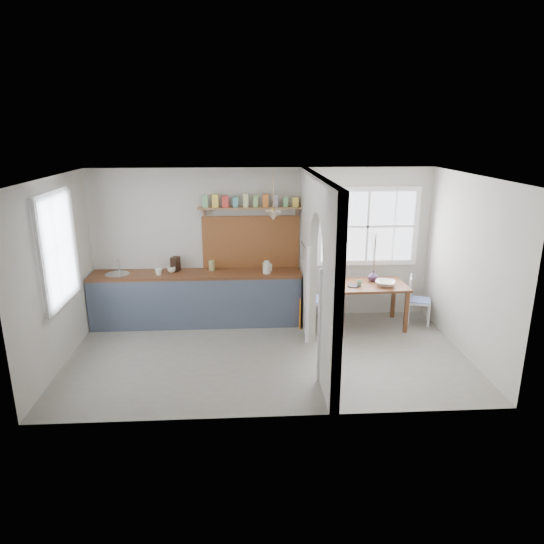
{
  "coord_description": "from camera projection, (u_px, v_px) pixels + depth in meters",
  "views": [
    {
      "loc": [
        -0.32,
        -6.51,
        3.21
      ],
      "look_at": [
        0.1,
        0.56,
        1.11
      ],
      "focal_mm": 32.0,
      "sensor_mm": 36.0,
      "label": 1
    }
  ],
  "objects": [
    {
      "name": "chair_right",
      "position": [
        419.0,
        300.0,
        8.25
      ],
      "size": [
        0.47,
        0.47,
        0.81
      ],
      "primitive_type": null,
      "rotation": [
        0.0,
        0.0,
        1.23
      ],
      "color": "white",
      "rests_on": "floor"
    },
    {
      "name": "jar",
      "position": [
        212.0,
        265.0,
        8.21
      ],
      "size": [
        0.12,
        0.12,
        0.17
      ],
      "primitive_type": "cylinder",
      "rotation": [
        0.0,
        0.0,
        -0.09
      ],
      "color": "#948B51",
      "rests_on": "counter"
    },
    {
      "name": "shelf",
      "position": [
        251.0,
        204.0,
        8.0
      ],
      "size": [
        1.75,
        0.2,
        0.21
      ],
      "color": "brown",
      "rests_on": "walls"
    },
    {
      "name": "walls",
      "position": [
        268.0,
        271.0,
        6.79
      ],
      "size": [
        5.81,
        3.21,
        2.6
      ],
      "color": "beige",
      "rests_on": "floor"
    },
    {
      "name": "backsplash",
      "position": [
        251.0,
        242.0,
        8.27
      ],
      "size": [
        1.65,
        0.03,
        0.9
      ],
      "primitive_type": "cube",
      "color": "brown",
      "rests_on": "walls"
    },
    {
      "name": "ceiling",
      "position": [
        267.0,
        177.0,
        6.42
      ],
      "size": [
        5.8,
        3.2,
        0.01
      ],
      "primitive_type": "cube",
      "color": "beige",
      "rests_on": "walls"
    },
    {
      "name": "chair_left",
      "position": [
        321.0,
        300.0,
        8.04
      ],
      "size": [
        0.58,
        0.58,
        0.97
      ],
      "primitive_type": null,
      "rotation": [
        0.0,
        0.0,
        -1.96
      ],
      "color": "white",
      "rests_on": "floor"
    },
    {
      "name": "partition",
      "position": [
        317.0,
        258.0,
        6.84
      ],
      "size": [
        0.12,
        3.2,
        2.6
      ],
      "color": "beige",
      "rests_on": "floor"
    },
    {
      "name": "dining_table",
      "position": [
        369.0,
        305.0,
        8.14
      ],
      "size": [
        1.19,
        0.81,
        0.74
      ],
      "primitive_type": null,
      "rotation": [
        0.0,
        0.0,
        0.02
      ],
      "color": "brown",
      "rests_on": "floor"
    },
    {
      "name": "vase",
      "position": [
        373.0,
        276.0,
        8.15
      ],
      "size": [
        0.21,
        0.21,
        0.18
      ],
      "primitive_type": "imported",
      "rotation": [
        0.0,
        0.0,
        0.23
      ],
      "color": "#422B48",
      "rests_on": "dining_table"
    },
    {
      "name": "knife_block",
      "position": [
        175.0,
        264.0,
        8.16
      ],
      "size": [
        0.16,
        0.19,
        0.24
      ],
      "primitive_type": "cube",
      "rotation": [
        0.0,
        0.0,
        -0.41
      ],
      "color": "black",
      "rests_on": "counter"
    },
    {
      "name": "table_cup",
      "position": [
        359.0,
        283.0,
        7.92
      ],
      "size": [
        0.12,
        0.12,
        0.09
      ],
      "primitive_type": "imported",
      "rotation": [
        0.0,
        0.0,
        0.26
      ],
      "color": "gray",
      "rests_on": "dining_table"
    },
    {
      "name": "kitchen_window",
      "position": [
        55.0,
        249.0,
        6.53
      ],
      "size": [
        0.1,
        1.16,
        1.5
      ],
      "primitive_type": null,
      "color": "white",
      "rests_on": "walls"
    },
    {
      "name": "sink",
      "position": [
        117.0,
        275.0,
        8.01
      ],
      "size": [
        0.4,
        0.4,
        0.02
      ],
      "primitive_type": "cylinder",
      "color": "silver",
      "rests_on": "counter"
    },
    {
      "name": "towel_magenta",
      "position": [
        300.0,
        313.0,
        8.04
      ],
      "size": [
        0.02,
        0.03,
        0.52
      ],
      "primitive_type": "cube",
      "color": "#CB3F80",
      "rests_on": "counter"
    },
    {
      "name": "kettle",
      "position": [
        267.0,
        267.0,
        8.03
      ],
      "size": [
        0.18,
        0.15,
        0.21
      ],
      "primitive_type": null,
      "rotation": [
        0.0,
        0.0,
        0.07
      ],
      "color": "silver",
      "rests_on": "counter"
    },
    {
      "name": "mug_b",
      "position": [
        172.0,
        269.0,
        8.09
      ],
      "size": [
        0.17,
        0.17,
        0.11
      ],
      "primitive_type": "imported",
      "rotation": [
        0.0,
        0.0,
        -0.27
      ],
      "color": "silver",
      "rests_on": "counter"
    },
    {
      "name": "floor",
      "position": [
        268.0,
        355.0,
        7.16
      ],
      "size": [
        5.8,
        3.2,
        0.01
      ],
      "primitive_type": "cube",
      "color": "gray",
      "rests_on": "ground"
    },
    {
      "name": "nook_window",
      "position": [
        368.0,
        227.0,
        8.3
      ],
      "size": [
        1.76,
        0.1,
        1.3
      ],
      "primitive_type": null,
      "color": "white",
      "rests_on": "walls"
    },
    {
      "name": "bowl",
      "position": [
        385.0,
        283.0,
        7.93
      ],
      "size": [
        0.42,
        0.42,
        0.08
      ],
      "primitive_type": "imported",
      "rotation": [
        0.0,
        0.0,
        -0.39
      ],
      "color": "white",
      "rests_on": "dining_table"
    },
    {
      "name": "utensil_rail",
      "position": [
        303.0,
        245.0,
        7.65
      ],
      "size": [
        0.02,
        0.5,
        0.02
      ],
      "primitive_type": "cylinder",
      "rotation": [
        1.57,
        0.0,
        0.0
      ],
      "color": "silver",
      "rests_on": "partition"
    },
    {
      "name": "mug_a",
      "position": [
        159.0,
        272.0,
        7.95
      ],
      "size": [
        0.15,
        0.15,
        0.11
      ],
      "primitive_type": "imported",
      "rotation": [
        0.0,
        0.0,
        -0.37
      ],
      "color": "white",
      "rests_on": "counter"
    },
    {
      "name": "pendant_lamp",
      "position": [
        273.0,
        215.0,
        7.74
      ],
      "size": [
        0.26,
        0.26,
        0.16
      ],
      "primitive_type": "cone",
      "color": "#EEDFC6",
      "rests_on": "ceiling"
    },
    {
      "name": "counter",
      "position": [
        198.0,
        297.0,
        8.24
      ],
      "size": [
        3.5,
        0.6,
        0.9
      ],
      "color": "brown",
      "rests_on": "floor"
    },
    {
      "name": "plate",
      "position": [
        353.0,
        286.0,
        7.91
      ],
      "size": [
        0.23,
        0.23,
        0.02
      ],
      "primitive_type": "cylinder",
      "rotation": [
        0.0,
        0.0,
        -0.15
      ],
      "color": "black",
      "rests_on": "dining_table"
    },
    {
      "name": "towel_orange",
      "position": [
        300.0,
        315.0,
        8.01
      ],
      "size": [
        0.02,
        0.03,
        0.55
      ],
      "primitive_type": "cube",
      "color": "orange",
      "rests_on": "counter"
    }
  ]
}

